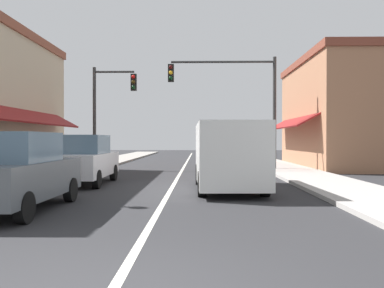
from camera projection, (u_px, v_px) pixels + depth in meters
ground_plane at (183, 169)px, 21.78m from camera, size 80.00×80.00×0.00m
sidewalk_left at (82, 168)px, 21.89m from camera, size 2.60×56.00×0.12m
sidewalk_right at (284, 168)px, 21.68m from camera, size 2.60×56.00×0.12m
lane_center_stripe at (183, 169)px, 21.78m from camera, size 0.14×52.00×0.01m
storefront_right_block at (335, 113)px, 23.58m from camera, size 5.47×10.20×6.34m
parked_car_nearest_left at (15, 172)px, 8.99m from camera, size 1.80×4.11×1.77m
parked_car_second_left at (84, 160)px, 14.45m from camera, size 1.82×4.12×1.77m
van_in_lane at (228, 154)px, 12.86m from camera, size 2.11×5.23×2.12m
traffic_signal_mast_arm at (238, 92)px, 20.76m from camera, size 5.59×0.50×5.88m
traffic_signal_left_corner at (108, 103)px, 21.78m from camera, size 2.42×0.50×5.54m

